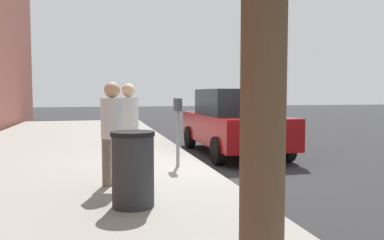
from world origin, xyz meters
The scene contains 7 objects.
ground_plane centered at (0.00, 0.00, 0.00)m, with size 80.00×80.00×0.00m, color #2B2B2D.
sidewalk_slab centered at (0.00, 3.00, 0.07)m, with size 28.00×6.00×0.15m, color gray.
parking_meter centered at (-0.40, 0.62, 1.17)m, with size 0.36×0.12×1.41m.
pedestrian_at_meter centered at (-0.80, 1.65, 1.14)m, with size 0.44×0.38×1.70m.
pedestrian_bystander centered at (-1.99, 2.00, 1.13)m, with size 0.46×0.37×1.69m.
parked_sedan_near centered at (1.71, -1.35, 0.89)m, with size 4.40×1.97×1.77m.
trash_bin centered at (-3.08, 1.78, 0.66)m, with size 0.59×0.59×1.01m.
Camera 1 is at (-8.28, 2.22, 1.67)m, focal length 36.65 mm.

